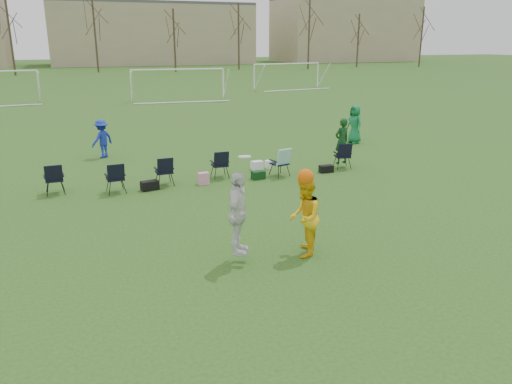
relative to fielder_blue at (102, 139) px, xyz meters
name	(u,v)px	position (x,y,z in m)	size (l,w,h in m)	color
ground	(308,283)	(3.07, -12.86, -0.78)	(260.00, 260.00, 0.00)	#264A17
fielder_blue	(102,139)	(0.00, 0.00, 0.00)	(1.00, 0.58, 1.55)	#172AAC
fielder_green_far	(355,124)	(11.22, -0.85, 0.10)	(0.86, 0.56, 1.76)	#14723E
center_contest	(276,215)	(2.91, -11.56, 0.24)	(2.47, 1.17, 2.35)	silver
sideline_setup	(229,164)	(3.89, -4.89, -0.24)	(10.75, 1.69, 1.86)	#103C17
goal_mid	(178,76)	(7.07, 19.14, 1.15)	(7.40, 0.63, 2.46)	white
goal_right	(287,69)	(19.07, 25.14, 1.15)	(7.35, 1.14, 2.46)	white
tree_line	(98,37)	(3.30, 56.98, 4.31)	(110.28, 3.28, 11.40)	#382B21
building_row	(125,33)	(9.79, 83.14, 5.21)	(126.00, 16.00, 13.00)	tan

